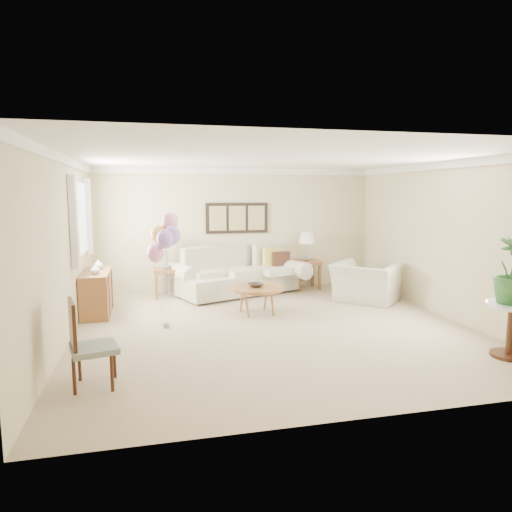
# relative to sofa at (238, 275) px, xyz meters

# --- Properties ---
(ground_plane) EXTENTS (6.00, 6.00, 0.00)m
(ground_plane) POSITION_rel_sofa_xyz_m (0.08, -2.52, -0.39)
(ground_plane) COLOR tan
(room_shell) EXTENTS (6.04, 6.04, 2.60)m
(room_shell) POSITION_rel_sofa_xyz_m (-0.03, -2.43, 1.24)
(room_shell) COLOR beige
(room_shell) RESTS_ON ground
(wall_art_triptych) EXTENTS (1.35, 0.06, 0.65)m
(wall_art_triptych) POSITION_rel_sofa_xyz_m (0.08, 0.44, 1.16)
(wall_art_triptych) COLOR black
(wall_art_triptych) RESTS_ON ground
(sofa) EXTENTS (3.01, 1.82, 0.99)m
(sofa) POSITION_rel_sofa_xyz_m (0.00, 0.00, 0.00)
(sofa) COLOR beige
(sofa) RESTS_ON ground
(end_table_left) EXTENTS (0.53, 0.48, 0.58)m
(end_table_left) POSITION_rel_sofa_xyz_m (-1.44, 0.03, 0.10)
(end_table_left) COLOR brown
(end_table_left) RESTS_ON ground
(end_table_right) EXTENTS (0.57, 0.52, 0.62)m
(end_table_right) POSITION_rel_sofa_xyz_m (1.57, 0.16, 0.13)
(end_table_right) COLOR brown
(end_table_right) RESTS_ON ground
(lamp_left) EXTENTS (0.37, 0.37, 0.65)m
(lamp_left) POSITION_rel_sofa_xyz_m (-1.44, 0.03, 0.69)
(lamp_left) COLOR gray
(lamp_left) RESTS_ON end_table_left
(lamp_right) EXTENTS (0.35, 0.35, 0.62)m
(lamp_right) POSITION_rel_sofa_xyz_m (1.57, 0.16, 0.71)
(lamp_right) COLOR gray
(lamp_right) RESTS_ON end_table_right
(coffee_table) EXTENTS (0.94, 0.94, 0.48)m
(coffee_table) POSITION_rel_sofa_xyz_m (0.01, -1.66, 0.05)
(coffee_table) COLOR brown
(coffee_table) RESTS_ON ground
(decor_bowl) EXTENTS (0.33, 0.33, 0.06)m
(decor_bowl) POSITION_rel_sofa_xyz_m (-0.01, -1.68, 0.12)
(decor_bowl) COLOR black
(decor_bowl) RESTS_ON coffee_table
(armchair) EXTENTS (1.52, 1.52, 0.75)m
(armchair) POSITION_rel_sofa_xyz_m (2.27, -1.26, -0.02)
(armchair) COLOR beige
(armchair) RESTS_ON ground
(side_table) EXTENTS (0.64, 0.64, 0.70)m
(side_table) POSITION_rel_sofa_xyz_m (2.68, -4.46, 0.13)
(side_table) COLOR silver
(side_table) RESTS_ON ground
(accent_chair) EXTENTS (0.56, 0.56, 0.96)m
(accent_chair) POSITION_rel_sofa_xyz_m (-2.45, -4.18, 0.11)
(accent_chair) COLOR gray
(accent_chair) RESTS_ON ground
(credenza) EXTENTS (0.46, 1.20, 0.74)m
(credenza) POSITION_rel_sofa_xyz_m (-2.68, -1.02, -0.02)
(credenza) COLOR brown
(credenza) RESTS_ON ground
(vase_white) EXTENTS (0.18, 0.18, 0.17)m
(vase_white) POSITION_rel_sofa_xyz_m (-2.66, -1.27, 0.43)
(vase_white) COLOR #ACAFC5
(vase_white) RESTS_ON credenza
(vase_sage) EXTENTS (0.20, 0.20, 0.17)m
(vase_sage) POSITION_rel_sofa_xyz_m (-2.66, -0.75, 0.44)
(vase_sage) COLOR #B5BDB1
(vase_sage) RESTS_ON credenza
(balloon_cluster) EXTENTS (0.51, 0.51, 1.80)m
(balloon_cluster) POSITION_rel_sofa_xyz_m (-1.54, -2.16, 1.03)
(balloon_cluster) COLOR gray
(balloon_cluster) RESTS_ON ground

